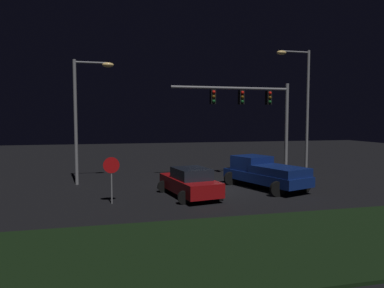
% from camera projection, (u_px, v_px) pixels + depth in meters
% --- Properties ---
extents(ground_plane, '(80.00, 80.00, 0.00)m').
position_uv_depth(ground_plane, '(212.00, 189.00, 20.15)').
color(ground_plane, black).
extents(grass_median, '(22.69, 6.16, 0.10)m').
position_uv_depth(grass_median, '(293.00, 241.00, 11.32)').
color(grass_median, black).
rests_on(grass_median, ground_plane).
extents(pickup_truck, '(4.00, 5.76, 1.80)m').
position_uv_depth(pickup_truck, '(263.00, 171.00, 20.38)').
color(pickup_truck, navy).
rests_on(pickup_truck, ground_plane).
extents(car_sedan, '(2.99, 4.65, 1.51)m').
position_uv_depth(car_sedan, '(190.00, 182.00, 18.12)').
color(car_sedan, maroon).
rests_on(car_sedan, ground_plane).
extents(traffic_signal_gantry, '(8.32, 0.56, 6.50)m').
position_uv_depth(traffic_signal_gantry, '(254.00, 106.00, 23.73)').
color(traffic_signal_gantry, slate).
rests_on(traffic_signal_gantry, ground_plane).
extents(street_lamp_left, '(2.42, 0.44, 7.61)m').
position_uv_depth(street_lamp_left, '(84.00, 106.00, 21.24)').
color(street_lamp_left, slate).
rests_on(street_lamp_left, ground_plane).
extents(street_lamp_right, '(2.58, 0.44, 8.92)m').
position_uv_depth(street_lamp_right, '(302.00, 98.00, 24.92)').
color(street_lamp_right, slate).
rests_on(street_lamp_right, ground_plane).
extents(stop_sign, '(0.76, 0.08, 2.23)m').
position_uv_depth(stop_sign, '(111.00, 171.00, 16.47)').
color(stop_sign, slate).
rests_on(stop_sign, ground_plane).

